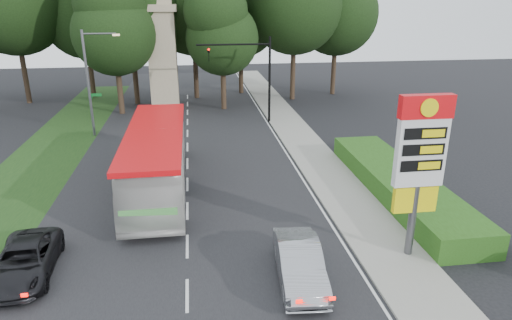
{
  "coord_description": "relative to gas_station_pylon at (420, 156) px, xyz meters",
  "views": [
    {
      "loc": [
        0.54,
        -13.65,
        10.29
      ],
      "look_at": [
        3.68,
        8.57,
        2.2
      ],
      "focal_mm": 32.0,
      "sensor_mm": 36.0,
      "label": 1
    }
  ],
  "objects": [
    {
      "name": "suv_charcoal",
      "position": [
        -15.4,
        0.72,
        -3.8
      ],
      "size": [
        2.42,
        4.79,
        1.3
      ],
      "primitive_type": "imported",
      "rotation": [
        0.0,
        0.0,
        0.06
      ],
      "color": "black",
      "rests_on": "ground"
    },
    {
      "name": "ground",
      "position": [
        -9.2,
        -1.99,
        -4.45
      ],
      "size": [
        120.0,
        120.0,
        0.0
      ],
      "primitive_type": "plane",
      "color": "black",
      "rests_on": "ground"
    },
    {
      "name": "sidewalk_right",
      "position": [
        -0.7,
        10.01,
        -4.39
      ],
      "size": [
        3.0,
        80.0,
        0.12
      ],
      "primitive_type": "cube",
      "color": "gray",
      "rests_on": "ground"
    },
    {
      "name": "traffic_signal_mast",
      "position": [
        -3.52,
        22.0,
        0.22
      ],
      "size": [
        6.1,
        0.35,
        7.2
      ],
      "color": "black",
      "rests_on": "ground"
    },
    {
      "name": "monument",
      "position": [
        -11.2,
        28.01,
        0.66
      ],
      "size": [
        3.0,
        3.0,
        10.05
      ],
      "color": "tan",
      "rests_on": "ground"
    },
    {
      "name": "grass_verge_left",
      "position": [
        -18.7,
        16.01,
        -4.44
      ],
      "size": [
        5.0,
        50.0,
        0.02
      ],
      "primitive_type": "cube",
      "color": "#193814",
      "rests_on": "ground"
    },
    {
      "name": "tree_east_near",
      "position": [
        -3.2,
        35.01,
        5.23
      ],
      "size": [
        8.12,
        8.12,
        15.95
      ],
      "color": "#2D2116",
      "rests_on": "ground"
    },
    {
      "name": "hedge",
      "position": [
        2.3,
        6.01,
        -3.85
      ],
      "size": [
        3.0,
        14.0,
        1.2
      ],
      "primitive_type": "cube",
      "color": "#244A13",
      "rests_on": "ground"
    },
    {
      "name": "tree_monument_left",
      "position": [
        -15.2,
        27.01,
        4.23
      ],
      "size": [
        7.28,
        7.28,
        14.3
      ],
      "color": "#2D2116",
      "rests_on": "ground"
    },
    {
      "name": "road_surface",
      "position": [
        -9.2,
        10.01,
        -4.44
      ],
      "size": [
        14.0,
        80.0,
        0.02
      ],
      "primitive_type": "cube",
      "color": "black",
      "rests_on": "ground"
    },
    {
      "name": "streetlight_signs",
      "position": [
        -16.19,
        20.01,
        -0.01
      ],
      "size": [
        2.75,
        0.98,
        8.0
      ],
      "color": "#59595E",
      "rests_on": "ground"
    },
    {
      "name": "tree_monument_right",
      "position": [
        -5.7,
        27.51,
        3.56
      ],
      "size": [
        6.72,
        6.72,
        13.2
      ],
      "color": "#2D2116",
      "rests_on": "ground"
    },
    {
      "name": "transit_bus",
      "position": [
        -10.78,
        8.53,
        -2.71
      ],
      "size": [
        3.03,
        12.53,
        3.48
      ],
      "primitive_type": "imported",
      "rotation": [
        0.0,
        0.0,
        0.01
      ],
      "color": "silver",
      "rests_on": "ground"
    },
    {
      "name": "sedan_silver",
      "position": [
        -4.94,
        -1.11,
        -3.69
      ],
      "size": [
        1.95,
        4.72,
        1.52
      ],
      "primitive_type": "imported",
      "rotation": [
        0.0,
        0.0,
        -0.07
      ],
      "color": "#95969B",
      "rests_on": "ground"
    },
    {
      "name": "gas_station_pylon",
      "position": [
        0.0,
        0.0,
        0.0
      ],
      "size": [
        2.1,
        0.45,
        6.85
      ],
      "color": "#59595E",
      "rests_on": "ground"
    }
  ]
}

